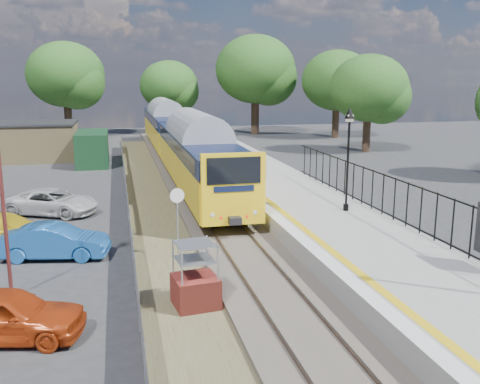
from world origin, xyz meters
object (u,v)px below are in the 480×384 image
object	(u,v)px
victorian_lamp_north	(349,135)
car_white	(52,202)
train	(177,136)
car_yellow	(5,230)
brick_plinth	(195,276)
speed_sign	(177,211)
car_blue	(54,241)
car_red	(5,315)

from	to	relation	value
victorian_lamp_north	car_white	world-z (taller)	victorian_lamp_north
train	car_yellow	xyz separation A→B (m)	(-9.21, -18.76, -1.69)
train	car_yellow	world-z (taller)	train
brick_plinth	car_yellow	xyz separation A→B (m)	(-6.71, 7.79, -0.32)
train	car_white	bearing A→B (deg)	-119.59
speed_sign	car_blue	world-z (taller)	speed_sign
victorian_lamp_north	train	size ratio (longest dim) A/B	0.11
speed_sign	car_red	distance (m)	7.51
speed_sign	car_white	xyz separation A→B (m)	(-5.38, 8.18, -1.22)
brick_plinth	car_white	xyz separation A→B (m)	(-5.38, 12.67, -0.34)
victorian_lamp_north	train	distance (m)	20.55
victorian_lamp_north	train	bearing A→B (deg)	105.01
victorian_lamp_north	brick_plinth	distance (m)	10.86
victorian_lamp_north	speed_sign	bearing A→B (deg)	-163.54
brick_plinth	car_blue	size ratio (longest dim) A/B	0.51
speed_sign	car_yellow	xyz separation A→B (m)	(-6.71, 3.31, -1.21)
car_red	car_white	size ratio (longest dim) A/B	0.89
car_yellow	car_white	world-z (taller)	car_yellow
brick_plinth	speed_sign	size ratio (longest dim) A/B	0.74
speed_sign	car_white	world-z (taller)	speed_sign
victorian_lamp_north	car_blue	bearing A→B (deg)	-174.63
brick_plinth	car_red	xyz separation A→B (m)	(-5.12, -0.88, -0.28)
victorian_lamp_north	car_red	bearing A→B (deg)	-149.29
car_blue	car_yellow	world-z (taller)	car_blue
train	car_white	world-z (taller)	train
speed_sign	car_red	world-z (taller)	speed_sign
brick_plinth	car_blue	distance (m)	7.25
brick_plinth	speed_sign	world-z (taller)	speed_sign
brick_plinth	speed_sign	distance (m)	4.57
brick_plinth	speed_sign	xyz separation A→B (m)	(0.00, 4.48, 0.88)
victorian_lamp_north	car_blue	size ratio (longest dim) A/B	1.15
brick_plinth	car_blue	world-z (taller)	brick_plinth
speed_sign	car_red	xyz separation A→B (m)	(-5.12, -5.37, -1.17)
train	car_red	xyz separation A→B (m)	(-7.62, -27.44, -1.65)
speed_sign	train	bearing A→B (deg)	71.83
car_yellow	car_white	xyz separation A→B (m)	(1.32, 4.88, -0.01)
car_blue	car_white	xyz separation A→B (m)	(-0.83, 7.04, -0.02)
brick_plinth	car_white	distance (m)	13.77
car_blue	brick_plinth	bearing A→B (deg)	-130.89
victorian_lamp_north	speed_sign	world-z (taller)	victorian_lamp_north
train	car_red	distance (m)	28.52
speed_sign	car_yellow	size ratio (longest dim) A/B	0.61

